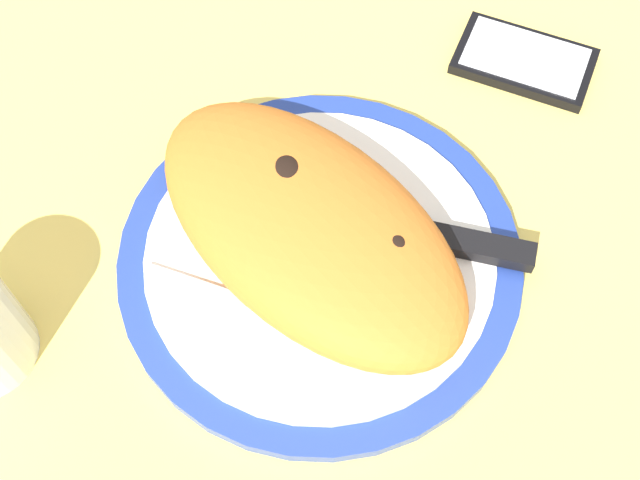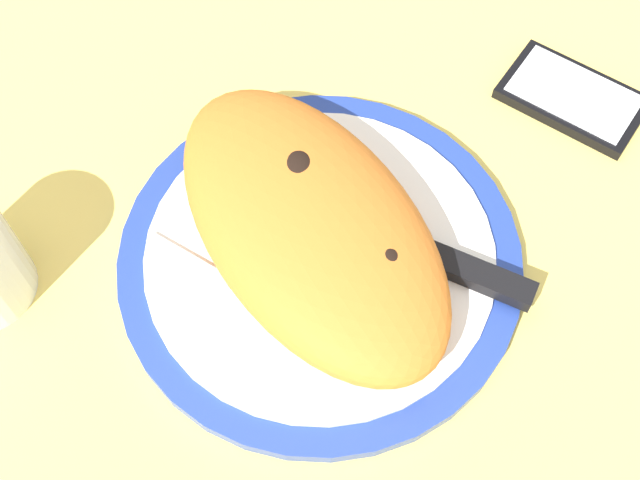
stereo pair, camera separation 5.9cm
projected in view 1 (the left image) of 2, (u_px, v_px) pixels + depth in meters
The scene contains 6 objects.
ground_plane at pixel (320, 272), 63.93cm from camera, with size 150.00×150.00×3.00cm, color #EACC60.
plate at pixel (320, 258), 61.95cm from camera, with size 30.34×30.34×1.59cm.
calzone at pixel (312, 223), 58.93cm from camera, with size 30.25×21.49×6.11cm.
fork at pixel (273, 311), 58.71cm from camera, with size 16.70×4.57×0.40cm.
knife at pixel (436, 238), 61.27cm from camera, with size 20.88×7.81×1.20cm.
smartphone at pixel (524, 61), 71.60cm from camera, with size 12.50×8.36×1.16cm.
Camera 1 is at (14.56, -24.89, 55.61)cm, focal length 46.22 mm.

